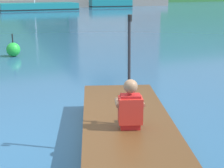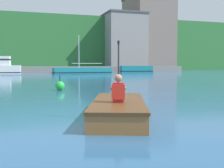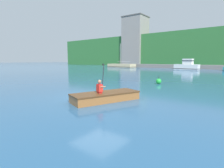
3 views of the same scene
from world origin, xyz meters
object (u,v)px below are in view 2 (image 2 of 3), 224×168
Objects in this scene: moored_boat_dock_center_near at (82,71)px; moored_boat_dock_center_far at (136,69)px; person_paddler at (118,89)px; moored_boat_dock_west_inner at (1,67)px; rowboat_foreground at (119,108)px; channel_buoy at (60,86)px.

moored_boat_dock_center_far is at bearing 13.17° from moored_boat_dock_center_near.
moored_boat_dock_center_near is at bearing 79.77° from person_paddler.
moored_boat_dock_center_near is (10.37, -0.17, -0.47)m from moored_boat_dock_west_inner.
rowboat_foreground is 4.86× the size of channel_buoy.
channel_buoy is (-0.43, 7.30, -0.01)m from rowboat_foreground.
rowboat_foreground is (-14.65, -33.96, -0.24)m from moored_boat_dock_center_far.
person_paddler reaches higher than moored_boat_dock_center_far.
moored_boat_dock_west_inner is at bearing 179.08° from moored_boat_dock_center_near.
rowboat_foreground is (4.69, -32.03, -0.59)m from moored_boat_dock_west_inner.
moored_boat_dock_west_inner is at bearing 98.32° from rowboat_foreground.
moored_boat_dock_west_inner reaches higher than channel_buoy.
person_paddler reaches higher than rowboat_foreground.
person_paddler is (4.56, -32.37, -0.13)m from moored_boat_dock_west_inner.
moored_boat_dock_center_far is 1.45× the size of rowboat_foreground.
moored_boat_dock_center_near is 10.89× the size of channel_buoy.
moored_boat_dock_center_near reaches higher than person_paddler.
moored_boat_dock_west_inner is 0.99× the size of moored_boat_dock_center_far.
channel_buoy is at bearing -80.24° from moored_boat_dock_west_inner.
moored_boat_dock_west_inner is 3.69× the size of person_paddler.
moored_boat_dock_center_near reaches higher than moored_boat_dock_center_far.
moored_boat_dock_center_far reaches higher than rowboat_foreground.
moored_boat_dock_center_far is 37.35m from person_paddler.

